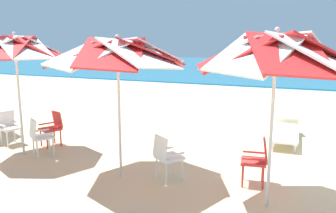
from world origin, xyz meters
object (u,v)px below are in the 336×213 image
at_px(beach_umbrella_1, 118,54).
at_px(plastic_chair_2, 53,126).
at_px(plastic_chair_4, 39,135).
at_px(beach_umbrella_2, 15,49).
at_px(plastic_chair_1, 166,155).
at_px(sun_lounger_1, 286,131).
at_px(beach_umbrella_0, 276,54).
at_px(plastic_chair_0, 257,159).
at_px(plastic_chair_3, 9,126).

bearing_deg(beach_umbrella_1, plastic_chair_2, 158.40).
xyz_separation_m(beach_umbrella_1, plastic_chair_4, (-2.33, 0.30, -1.86)).
bearing_deg(beach_umbrella_2, plastic_chair_1, 0.02).
relative_size(plastic_chair_4, sun_lounger_1, 0.40).
bearing_deg(plastic_chair_4, sun_lounger_1, 34.77).
height_order(beach_umbrella_0, sun_lounger_1, beach_umbrella_0).
distance_m(beach_umbrella_0, plastic_chair_0, 2.06).
bearing_deg(sun_lounger_1, beach_umbrella_1, -125.45).
height_order(plastic_chair_2, plastic_chair_4, same).
distance_m(beach_umbrella_1, sun_lounger_1, 5.08).
relative_size(plastic_chair_0, beach_umbrella_1, 0.32).
bearing_deg(sun_lounger_1, plastic_chair_0, -94.44).
height_order(plastic_chair_4, sun_lounger_1, plastic_chair_4).
height_order(plastic_chair_0, plastic_chair_4, same).
distance_m(beach_umbrella_1, plastic_chair_2, 3.37).
xyz_separation_m(beach_umbrella_2, sun_lounger_1, (5.44, 3.58, -2.15)).
xyz_separation_m(plastic_chair_1, plastic_chair_4, (-3.19, 0.09, 0.00)).
relative_size(beach_umbrella_0, plastic_chair_3, 3.20).
height_order(beach_umbrella_1, beach_umbrella_2, beach_umbrella_2).
distance_m(beach_umbrella_0, plastic_chair_1, 2.68).
xyz_separation_m(plastic_chair_0, plastic_chair_3, (-6.15, -0.02, 0.00)).
distance_m(plastic_chair_2, plastic_chair_4, 0.79).
relative_size(plastic_chair_3, plastic_chair_4, 1.00).
distance_m(plastic_chair_2, plastic_chair_3, 1.15).
bearing_deg(plastic_chair_2, beach_umbrella_0, -11.72).
height_order(beach_umbrella_0, beach_umbrella_2, beach_umbrella_2).
relative_size(beach_umbrella_0, plastic_chair_4, 3.20).
relative_size(beach_umbrella_2, plastic_chair_3, 3.22).
xyz_separation_m(plastic_chair_1, plastic_chair_3, (-4.57, 0.45, 0.00)).
bearing_deg(plastic_chair_3, beach_umbrella_0, -6.50).
xyz_separation_m(beach_umbrella_1, plastic_chair_1, (0.87, 0.21, -1.86)).
distance_m(plastic_chair_0, beach_umbrella_1, 3.15).
xyz_separation_m(beach_umbrella_1, plastic_chair_3, (-3.70, 0.66, -1.86)).
distance_m(plastic_chair_0, plastic_chair_1, 1.66).
height_order(plastic_chair_1, plastic_chair_4, same).
bearing_deg(beach_umbrella_0, beach_umbrella_1, 178.42).
relative_size(beach_umbrella_0, sun_lounger_1, 1.28).
height_order(beach_umbrella_1, plastic_chair_2, beach_umbrella_1).
relative_size(beach_umbrella_0, plastic_chair_0, 3.20).
distance_m(beach_umbrella_2, plastic_chair_4, 1.98).
bearing_deg(plastic_chair_3, sun_lounger_1, 26.04).
bearing_deg(beach_umbrella_0, plastic_chair_3, 173.50).
bearing_deg(plastic_chair_1, plastic_chair_4, 178.38).
xyz_separation_m(plastic_chair_4, sun_lounger_1, (5.02, 3.48, -0.22)).
xyz_separation_m(beach_umbrella_0, beach_umbrella_2, (-5.49, 0.28, 0.04)).
bearing_deg(plastic_chair_0, plastic_chair_4, -175.40).
height_order(plastic_chair_2, sun_lounger_1, plastic_chair_2).
xyz_separation_m(beach_umbrella_0, plastic_chair_0, (-0.29, 0.76, -1.89)).
bearing_deg(plastic_chair_2, plastic_chair_3, -160.74).
bearing_deg(sun_lounger_1, plastic_chair_4, -145.23).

